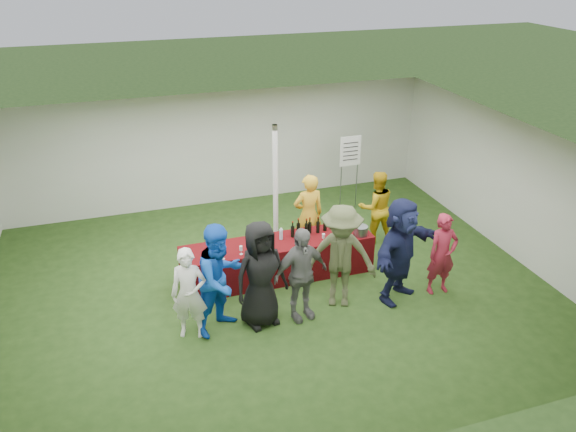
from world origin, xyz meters
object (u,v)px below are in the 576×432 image
object	(u,v)px
staff_back	(376,207)
customer_2	(260,274)
customer_1	(221,278)
serving_table	(278,259)
wine_list_sign	(350,157)
customer_5	(400,250)
dump_bucket	(361,231)
staff_pourer	(308,215)
customer_6	(442,254)
customer_0	(189,294)
customer_4	(341,257)
customer_3	(301,274)

from	to	relation	value
staff_back	customer_2	size ratio (longest dim) A/B	0.85
customer_1	customer_2	size ratio (longest dim) A/B	1.02
serving_table	wine_list_sign	world-z (taller)	wine_list_sign
wine_list_sign	customer_5	world-z (taller)	customer_5
staff_back	wine_list_sign	bearing A→B (deg)	-88.76
dump_bucket	wine_list_sign	distance (m)	2.78
staff_pourer	staff_back	size ratio (longest dim) A/B	1.10
customer_2	customer_6	size ratio (longest dim) A/B	1.20
serving_table	customer_0	world-z (taller)	customer_0
serving_table	customer_6	distance (m)	2.99
wine_list_sign	customer_4	distance (m)	3.95
customer_0	customer_5	size ratio (longest dim) A/B	0.81
staff_pourer	customer_5	xyz separation A→B (m)	(0.96, -1.99, 0.10)
customer_0	customer_4	bearing A→B (deg)	18.79
staff_back	customer_5	distance (m)	2.14
dump_bucket	customer_3	world-z (taller)	customer_3
staff_back	customer_4	distance (m)	2.52
staff_back	customer_0	distance (m)	4.65
dump_bucket	customer_5	distance (m)	1.12
staff_back	customer_0	world-z (taller)	staff_back
dump_bucket	staff_back	bearing A→B (deg)	50.69
staff_back	customer_4	xyz separation A→B (m)	(-1.61, -1.93, 0.16)
customer_1	wine_list_sign	bearing A→B (deg)	11.99
dump_bucket	customer_5	bearing A→B (deg)	-77.64
staff_pourer	staff_back	bearing A→B (deg)	-179.05
staff_back	customer_3	size ratio (longest dim) A/B	0.93
customer_2	staff_back	bearing A→B (deg)	21.21
wine_list_sign	staff_pourer	bearing A→B (deg)	-133.63
dump_bucket	customer_4	size ratio (longest dim) A/B	0.14
dump_bucket	customer_2	size ratio (longest dim) A/B	0.14
customer_2	wine_list_sign	bearing A→B (deg)	36.88
dump_bucket	customer_0	size ratio (longest dim) A/B	0.17
wine_list_sign	staff_back	bearing A→B (deg)	-93.29
staff_pourer	customer_6	world-z (taller)	staff_pourer
customer_0	customer_3	distance (m)	1.82
customer_4	customer_2	bearing A→B (deg)	-152.68
customer_4	customer_6	size ratio (longest dim) A/B	1.23
wine_list_sign	customer_6	world-z (taller)	wine_list_sign
customer_3	customer_0	bearing A→B (deg)	166.07
customer_1	staff_back	bearing A→B (deg)	-3.42
staff_pourer	customer_0	size ratio (longest dim) A/B	1.10
staff_back	customer_3	world-z (taller)	customer_3
staff_pourer	customer_4	world-z (taller)	customer_4
dump_bucket	customer_3	size ratio (longest dim) A/B	0.16
staff_pourer	customer_5	size ratio (longest dim) A/B	0.89
staff_back	customer_2	xyz separation A→B (m)	(-3.04, -2.02, 0.14)
customer_6	customer_1	bearing A→B (deg)	178.64
serving_table	customer_3	distance (m)	1.42
customer_4	customer_1	bearing A→B (deg)	-155.21
customer_6	customer_2	bearing A→B (deg)	179.09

